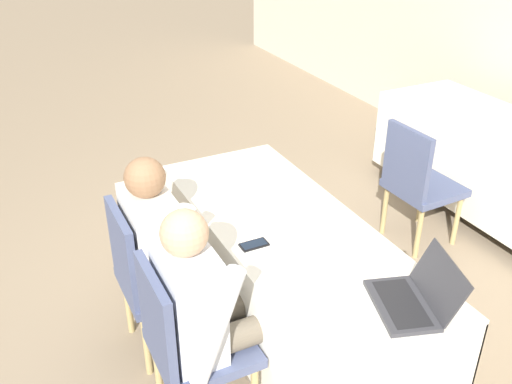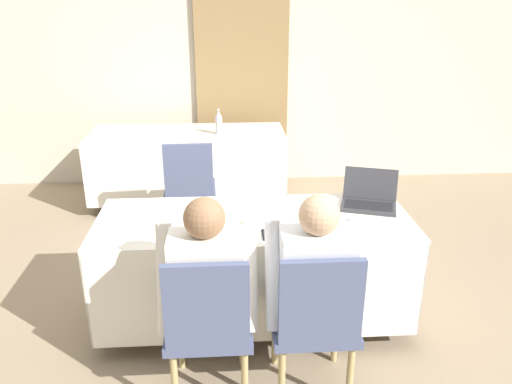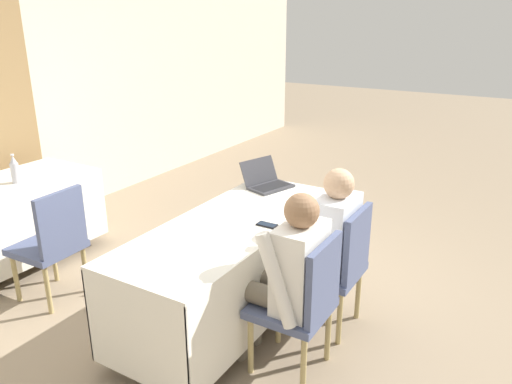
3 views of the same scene
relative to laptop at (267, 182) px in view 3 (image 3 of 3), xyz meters
The scene contains 11 objects.
ground_plane 1.10m from the laptop, 168.85° to the right, with size 24.00×24.00×0.00m, color gray.
conference_table_near 0.80m from the laptop, 168.85° to the right, with size 1.93×0.74×0.75m.
laptop is the anchor object (origin of this frame).
cell_phone 0.79m from the laptop, 150.47° to the right, with size 0.07×0.14×0.01m.
paper_beside_laptop 1.08m from the laptop, 164.72° to the right, with size 0.26×0.33×0.00m.
water_bottle 2.10m from the laptop, 117.82° to the left, with size 0.07×0.07×0.25m.
chair_near_left 1.35m from the laptop, 141.14° to the right, with size 0.44×0.44×0.89m.
chair_near_right 1.00m from the laptop, 120.35° to the right, with size 0.44×0.44×0.89m.
chair_far_spare 1.70m from the laptop, 137.58° to the left, with size 0.46×0.46×0.89m.
person_checkered_shirt 1.26m from the laptop, 144.79° to the right, with size 0.50×0.52×1.15m.
person_white_shirt 0.88m from the laptop, 123.77° to the right, with size 0.50×0.52×1.15m.
Camera 3 is at (-2.59, -1.74, 2.07)m, focal length 35.00 mm.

